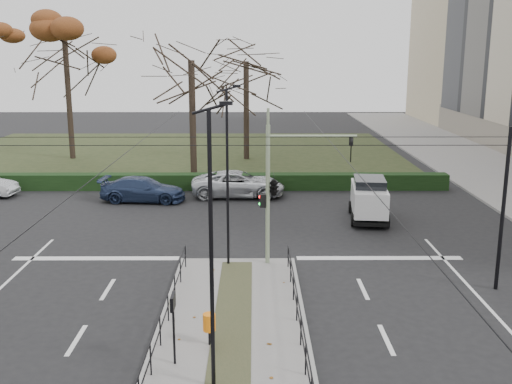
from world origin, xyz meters
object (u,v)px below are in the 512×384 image
at_px(streetlamp_median_near, 212,249).
at_px(bare_tree_near, 191,69).
at_px(white_van, 369,198).
at_px(parked_car_third, 143,189).
at_px(traffic_light, 276,184).
at_px(bare_tree_center, 246,69).
at_px(litter_bin, 209,323).
at_px(info_panel, 173,310).
at_px(parked_car_fourth, 238,184).
at_px(rust_tree, 64,35).
at_px(streetlamp_median_far, 228,176).

relative_size(streetlamp_median_near, bare_tree_near, 0.69).
bearing_deg(white_van, parked_car_third, 161.96).
xyz_separation_m(traffic_light, bare_tree_near, (-4.97, 16.86, 4.03)).
xyz_separation_m(white_van, bare_tree_center, (-6.55, 18.00, 6.12)).
distance_m(litter_bin, white_van, 15.71).
height_order(info_panel, parked_car_fourth, info_panel).
relative_size(rust_tree, bare_tree_near, 1.22).
bearing_deg(info_panel, parked_car_fourth, 86.46).
bearing_deg(info_panel, parked_car_third, 102.69).
distance_m(streetlamp_median_near, parked_car_third, 21.21).
xyz_separation_m(litter_bin, bare_tree_center, (0.70, 31.93, 6.46)).
bearing_deg(streetlamp_median_near, traffic_light, 78.45).
bearing_deg(info_panel, bare_tree_center, 87.25).
distance_m(parked_car_third, bare_tree_near, 9.28).
bearing_deg(litter_bin, rust_tree, 112.74).
bearing_deg(parked_car_third, streetlamp_median_far, -148.92).
distance_m(traffic_light, streetlamp_median_far, 1.94).
bearing_deg(traffic_light, litter_bin, -107.22).
bearing_deg(rust_tree, info_panel, -69.26).
height_order(parked_car_fourth, bare_tree_near, bare_tree_near).
bearing_deg(white_van, traffic_light, -126.37).
relative_size(streetlamp_median_far, rust_tree, 0.56).
relative_size(rust_tree, bare_tree_center, 1.25).
relative_size(traffic_light, bare_tree_center, 0.55).
xyz_separation_m(parked_car_third, parked_car_fourth, (5.55, 1.20, 0.06)).
bearing_deg(streetlamp_median_near, litter_bin, 97.06).
xyz_separation_m(traffic_light, parked_car_third, (-7.37, 10.94, -2.70)).
distance_m(parked_car_fourth, white_van, 8.67).
relative_size(litter_bin, streetlamp_median_far, 0.13).
height_order(litter_bin, bare_tree_near, bare_tree_near).
xyz_separation_m(parked_car_fourth, bare_tree_near, (-3.16, 4.72, 6.67)).
bearing_deg(traffic_light, streetlamp_median_far, -175.86).
height_order(litter_bin, white_van, white_van).
height_order(streetlamp_median_far, bare_tree_near, bare_tree_near).
xyz_separation_m(streetlamp_median_far, parked_car_third, (-5.46, 11.08, -3.07)).
xyz_separation_m(litter_bin, parked_car_fourth, (0.37, 19.19, -0.05)).
bearing_deg(bare_tree_near, streetlamp_median_near, -83.31).
distance_m(streetlamp_median_far, bare_tree_near, 17.65).
xyz_separation_m(litter_bin, streetlamp_median_far, (0.28, 6.90, 2.96)).
height_order(info_panel, streetlamp_median_far, streetlamp_median_far).
xyz_separation_m(streetlamp_median_near, white_van, (6.98, 16.20, -2.67)).
bearing_deg(white_van, parked_car_fourth, 142.67).
distance_m(info_panel, bare_tree_center, 33.54).
bearing_deg(parked_car_fourth, bare_tree_near, 34.44).
xyz_separation_m(litter_bin, bare_tree_near, (-2.79, 23.90, 6.62)).
xyz_separation_m(info_panel, parked_car_fourth, (1.25, 20.29, -0.95)).
distance_m(litter_bin, streetlamp_median_near, 3.78).
bearing_deg(litter_bin, traffic_light, 72.78).
bearing_deg(parked_car_third, info_panel, -162.48).
height_order(streetlamp_median_near, streetlamp_median_far, streetlamp_median_near).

